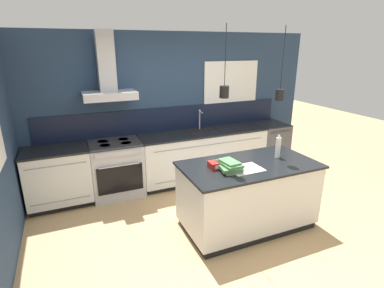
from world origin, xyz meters
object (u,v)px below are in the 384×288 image
(oven_range, at_px, (117,169))
(book_stack, at_px, (230,166))
(dishwasher, at_px, (269,145))
(red_supply_box, at_px, (217,165))
(bottle_on_island, at_px, (278,147))

(oven_range, distance_m, book_stack, 2.11)
(dishwasher, xyz_separation_m, red_supply_box, (-2.03, -1.58, 0.50))
(bottle_on_island, xyz_separation_m, red_supply_box, (-0.94, -0.01, -0.11))
(bottle_on_island, bearing_deg, red_supply_box, -179.36)
(book_stack, distance_m, red_supply_box, 0.17)
(oven_range, bearing_deg, dishwasher, 0.08)
(red_supply_box, bearing_deg, book_stack, -50.72)
(bottle_on_island, distance_m, book_stack, 0.85)
(dishwasher, height_order, red_supply_box, red_supply_box)
(bottle_on_island, xyz_separation_m, book_stack, (-0.83, -0.14, -0.09))
(dishwasher, xyz_separation_m, book_stack, (-1.92, -1.72, 0.52))
(oven_range, distance_m, red_supply_box, 1.93)
(book_stack, bearing_deg, red_supply_box, 129.28)
(oven_range, xyz_separation_m, book_stack, (1.11, -1.71, 0.52))
(red_supply_box, bearing_deg, bottle_on_island, 0.64)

